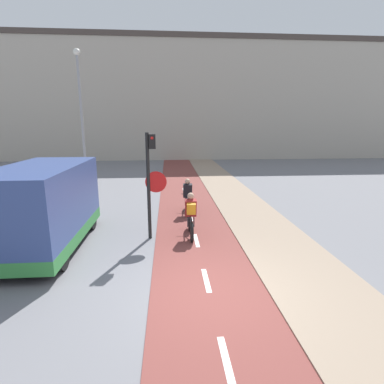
{
  "coord_description": "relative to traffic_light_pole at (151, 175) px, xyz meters",
  "views": [
    {
      "loc": [
        -0.85,
        -5.9,
        3.61
      ],
      "look_at": [
        0.0,
        4.77,
        1.2
      ],
      "focal_mm": 28.0,
      "sensor_mm": 36.0,
      "label": 1
    }
  ],
  "objects": [
    {
      "name": "van",
      "position": [
        -3.12,
        -0.49,
        -0.87
      ],
      "size": [
        2.1,
        4.7,
        2.47
      ],
      "color": "#334784",
      "rests_on": "ground_plane"
    },
    {
      "name": "cyclist_far",
      "position": [
        1.32,
        2.69,
        -1.42
      ],
      "size": [
        0.46,
        1.61,
        1.47
      ],
      "color": "black",
      "rests_on": "ground_plane"
    },
    {
      "name": "cyclist_near",
      "position": [
        1.25,
        0.04,
        -1.38
      ],
      "size": [
        0.46,
        1.65,
        1.48
      ],
      "color": "black",
      "rests_on": "ground_plane"
    },
    {
      "name": "building_row_background",
      "position": [
        1.4,
        24.44,
        4.08
      ],
      "size": [
        60.0,
        5.2,
        12.31
      ],
      "color": "#B2A899",
      "rests_on": "ground_plane"
    },
    {
      "name": "sidewalk_strip",
      "position": [
        3.9,
        -3.37,
        -2.06
      ],
      "size": [
        2.4,
        60.0,
        0.05
      ],
      "color": "gray",
      "rests_on": "ground_plane"
    },
    {
      "name": "traffic_light_pole",
      "position": [
        0.0,
        0.0,
        0.0
      ],
      "size": [
        0.67,
        0.25,
        3.38
      ],
      "color": "black",
      "rests_on": "ground_plane"
    },
    {
      "name": "bike_lane",
      "position": [
        1.4,
        -3.36,
        -2.08
      ],
      "size": [
        2.6,
        60.0,
        0.02
      ],
      "color": "brown",
      "rests_on": "ground_plane"
    },
    {
      "name": "street_lamp_far",
      "position": [
        -4.24,
        8.43,
        2.49
      ],
      "size": [
        0.36,
        0.36,
        7.6
      ],
      "color": "gray",
      "rests_on": "ground_plane"
    },
    {
      "name": "ground_plane",
      "position": [
        1.4,
        -3.37,
        -2.09
      ],
      "size": [
        120.0,
        120.0,
        0.0
      ],
      "primitive_type": "plane",
      "color": "slate"
    }
  ]
}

